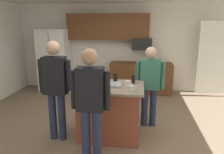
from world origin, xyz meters
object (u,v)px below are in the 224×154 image
(microwave_over_range, at_px, (142,44))
(serving_tray, at_px, (109,85))
(mug_ceramic_white, at_px, (131,88))
(tumbler_amber, at_px, (133,79))
(person_elder_center, at_px, (91,99))
(glass_short_whisky, at_px, (93,77))
(person_guest_by_door, at_px, (55,84))
(refrigerator, at_px, (55,60))
(glass_stout_tall, at_px, (91,84))
(glass_pilsner, at_px, (88,80))
(kitchen_island, at_px, (110,111))
(person_host_foreground, at_px, (150,82))
(glass_dark_ale, at_px, (115,77))
(mug_blue_stoneware, at_px, (128,84))

(microwave_over_range, height_order, serving_tray, microwave_over_range)
(mug_ceramic_white, bearing_deg, tumbler_amber, 88.48)
(person_elder_center, bearing_deg, glass_short_whisky, 22.16)
(person_guest_by_door, distance_m, person_elder_center, 0.94)
(refrigerator, height_order, glass_stout_tall, refrigerator)
(glass_pilsner, distance_m, glass_short_whisky, 0.16)
(refrigerator, distance_m, mug_ceramic_white, 3.77)
(kitchen_island, xyz_separation_m, person_host_foreground, (0.72, 0.53, 0.43))
(microwave_over_range, relative_size, glass_dark_ale, 3.78)
(person_elder_center, bearing_deg, glass_stout_tall, 23.84)
(glass_stout_tall, distance_m, serving_tray, 0.35)
(glass_pilsner, bearing_deg, glass_short_whisky, 71.12)
(mug_blue_stoneware, bearing_deg, tumbler_amber, 68.62)
(microwave_over_range, relative_size, glass_short_whisky, 3.78)
(kitchen_island, xyz_separation_m, serving_tray, (-0.01, -0.02, 0.50))
(kitchen_island, xyz_separation_m, tumbler_amber, (0.40, 0.19, 0.55))
(person_host_foreground, distance_m, glass_pilsner, 1.21)
(glass_short_whisky, bearing_deg, person_elder_center, -79.36)
(tumbler_amber, bearing_deg, glass_dark_ale, 162.03)
(person_elder_center, relative_size, glass_short_whisky, 11.54)
(microwave_over_range, height_order, mug_blue_stoneware, microwave_over_range)
(refrigerator, relative_size, mug_ceramic_white, 15.42)
(person_elder_center, relative_size, serving_tray, 3.88)
(tumbler_amber, xyz_separation_m, glass_short_whisky, (-0.76, 0.06, -0.00))
(refrigerator, bearing_deg, serving_tray, -52.13)
(glass_dark_ale, height_order, glass_pilsner, glass_dark_ale)
(microwave_over_range, bearing_deg, serving_tray, -101.42)
(glass_pilsner, bearing_deg, serving_tray, -16.91)
(tumbler_amber, distance_m, mug_blue_stoneware, 0.25)
(person_elder_center, distance_m, glass_dark_ale, 1.13)
(tumbler_amber, xyz_separation_m, mug_blue_stoneware, (-0.09, -0.23, -0.02))
(glass_stout_tall, bearing_deg, glass_pilsner, 110.55)
(tumbler_amber, relative_size, glass_short_whisky, 1.01)
(refrigerator, distance_m, serving_tray, 3.33)
(kitchen_island, bearing_deg, refrigerator, 128.20)
(refrigerator, distance_m, microwave_over_range, 2.65)
(refrigerator, bearing_deg, glass_dark_ale, -47.46)
(glass_pilsner, bearing_deg, person_host_foreground, 20.56)
(mug_ceramic_white, relative_size, mug_blue_stoneware, 0.96)
(glass_stout_tall, distance_m, mug_ceramic_white, 0.68)
(refrigerator, height_order, tumbler_amber, refrigerator)
(microwave_over_range, distance_m, person_guest_by_door, 3.32)
(person_elder_center, xyz_separation_m, glass_pilsner, (-0.25, 0.90, 0.04))
(refrigerator, xyz_separation_m, person_guest_by_door, (1.15, -2.84, 0.09))
(kitchen_island, xyz_separation_m, mug_ceramic_white, (0.39, -0.25, 0.52))
(glass_dark_ale, height_order, glass_short_whisky, same)
(refrigerator, xyz_separation_m, mug_ceramic_white, (2.45, -2.86, 0.08))
(glass_stout_tall, xyz_separation_m, glass_short_whisky, (-0.07, 0.48, -0.01))
(serving_tray, bearing_deg, glass_pilsner, 163.09)
(glass_stout_tall, bearing_deg, person_guest_by_door, -179.90)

